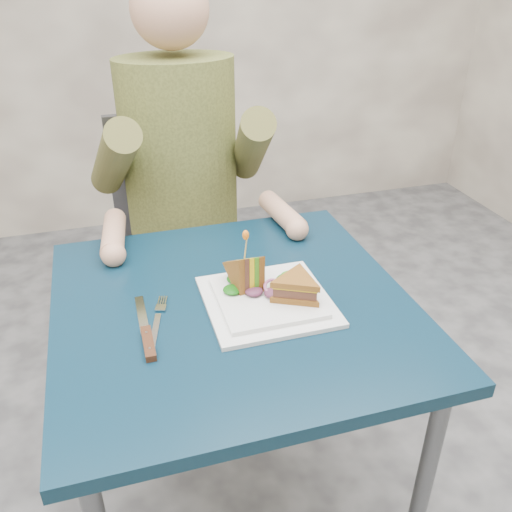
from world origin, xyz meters
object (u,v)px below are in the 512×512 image
object	(u,v)px
sandwich_flat	(296,288)
sandwich_upright	(246,273)
diner	(179,135)
chair	(182,233)
fork	(157,323)
plate	(267,300)
table	(234,331)
knife	(147,337)

from	to	relation	value
sandwich_flat	sandwich_upright	bearing A→B (deg)	141.70
sandwich_upright	diner	bearing A→B (deg)	93.36
chair	fork	distance (m)	0.80
sandwich_flat	fork	world-z (taller)	sandwich_flat
plate	sandwich_flat	bearing A→B (deg)	-24.44
chair	diner	size ratio (longest dim) A/B	1.25
table	sandwich_upright	xyz separation A→B (m)	(0.03, 0.02, 0.13)
sandwich_upright	fork	bearing A→B (deg)	-165.68
diner	plate	distance (m)	0.66
plate	sandwich_upright	size ratio (longest dim) A/B	2.13
chair	diner	world-z (taller)	diner
chair	table	bearing A→B (deg)	-90.00
chair	sandwich_flat	world-z (taller)	chair
table	sandwich_flat	world-z (taller)	sandwich_flat
diner	table	bearing A→B (deg)	-90.00
fork	diner	bearing A→B (deg)	75.49
sandwich_flat	fork	distance (m)	0.29
table	diner	bearing A→B (deg)	90.00
table	plate	bearing A→B (deg)	-20.85
table	sandwich_upright	distance (m)	0.14
sandwich_flat	sandwich_upright	world-z (taller)	sandwich_upright
plate	fork	bearing A→B (deg)	-178.47
table	chair	bearing A→B (deg)	90.00
knife	table	bearing A→B (deg)	22.37
diner	knife	world-z (taller)	diner
table	sandwich_flat	xyz separation A→B (m)	(0.12, -0.05, 0.12)
sandwich_flat	fork	xyz separation A→B (m)	(-0.29, 0.02, -0.04)
diner	sandwich_upright	distance (m)	0.61
sandwich_upright	knife	distance (m)	0.25
diner	sandwich_upright	size ratio (longest dim) A/B	6.09
fork	sandwich_upright	bearing A→B (deg)	14.32
chair	sandwich_flat	distance (m)	0.82
sandwich_upright	plate	bearing A→B (deg)	-53.23
table	diner	size ratio (longest dim) A/B	1.01
plate	fork	distance (m)	0.23
sandwich_upright	chair	bearing A→B (deg)	92.82
diner	sandwich_flat	bearing A→B (deg)	-79.43
chair	sandwich_flat	size ratio (longest dim) A/B	5.85
sandwich_upright	fork	xyz separation A→B (m)	(-0.20, -0.05, -0.05)
diner	sandwich_upright	bearing A→B (deg)	-86.64
knife	diner	bearing A→B (deg)	74.48
plate	sandwich_flat	size ratio (longest dim) A/B	1.64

